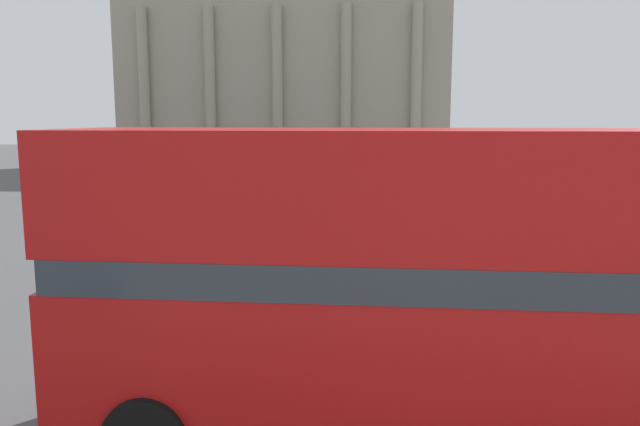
# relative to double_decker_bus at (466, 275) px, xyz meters

# --- Properties ---
(double_decker_bus) EXTENTS (10.86, 2.65, 4.37)m
(double_decker_bus) POSITION_rel_double_decker_bus_xyz_m (0.00, 0.00, 0.00)
(double_decker_bus) COLOR black
(double_decker_bus) RESTS_ON ground_plane
(plaza_building_left) EXTENTS (29.45, 12.73, 16.75)m
(plaza_building_left) POSITION_rel_double_decker_bus_xyz_m (-9.94, 50.55, 5.94)
(plaza_building_left) COLOR #A39984
(plaza_building_left) RESTS_ON ground_plane
(traffic_light_near) EXTENTS (0.42, 0.24, 4.02)m
(traffic_light_near) POSITION_rel_double_decker_bus_xyz_m (0.77, 3.50, 0.18)
(traffic_light_near) COLOR black
(traffic_light_near) RESTS_ON ground_plane
(traffic_light_mid) EXTENTS (0.42, 0.24, 3.73)m
(traffic_light_mid) POSITION_rel_double_decker_bus_xyz_m (4.53, 10.60, 0.01)
(traffic_light_mid) COLOR black
(traffic_light_mid) RESTS_ON ground_plane
(traffic_light_far) EXTENTS (0.42, 0.24, 4.10)m
(traffic_light_far) POSITION_rel_double_decker_bus_xyz_m (1.12, 16.29, 0.22)
(traffic_light_far) COLOR black
(traffic_light_far) RESTS_ON ground_plane
(pedestrian_white) EXTENTS (0.32, 0.32, 1.81)m
(pedestrian_white) POSITION_rel_double_decker_bus_xyz_m (6.26, 12.22, -1.39)
(pedestrian_white) COLOR #282B33
(pedestrian_white) RESTS_ON ground_plane
(pedestrian_red) EXTENTS (0.32, 0.32, 1.65)m
(pedestrian_red) POSITION_rel_double_decker_bus_xyz_m (-6.17, 10.15, -1.49)
(pedestrian_red) COLOR #282B33
(pedestrian_red) RESTS_ON ground_plane
(pedestrian_black) EXTENTS (0.32, 0.32, 1.75)m
(pedestrian_black) POSITION_rel_double_decker_bus_xyz_m (-3.25, 14.46, -1.43)
(pedestrian_black) COLOR #282B33
(pedestrian_black) RESTS_ON ground_plane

